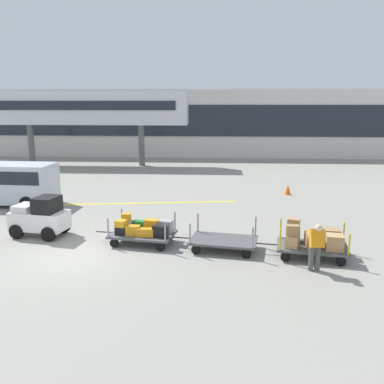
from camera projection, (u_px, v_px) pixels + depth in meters
ground_plane at (74, 256)px, 13.87m from camera, size 120.00×120.00×0.00m
apron_lead_line at (77, 204)px, 20.81m from camera, size 16.15×2.40×0.01m
terminal_building at (166, 123)px, 38.51m from camera, size 47.89×2.51×6.19m
jet_bridge at (63, 108)px, 32.80m from camera, size 18.73×3.00×5.90m
baggage_tug at (40, 217)px, 15.83m from camera, size 2.25×1.52×1.58m
baggage_cart_lead at (143, 230)px, 15.00m from camera, size 3.08×1.76×1.10m
baggage_cart_middle at (223, 241)px, 14.37m from camera, size 3.08×1.76×1.10m
baggage_cart_tail at (313, 241)px, 13.67m from camera, size 3.08×1.76×1.21m
baggage_handler at (316, 245)px, 12.44m from camera, size 0.42×0.45×1.56m
shuttle_van at (6, 181)px, 20.50m from camera, size 4.90×2.18×2.10m
safety_cone_far at (288, 190)px, 22.98m from camera, size 0.36×0.36×0.55m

